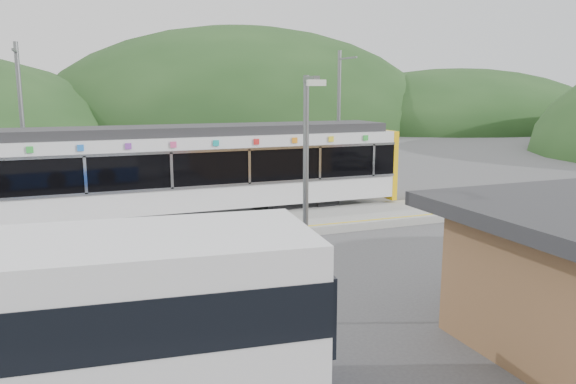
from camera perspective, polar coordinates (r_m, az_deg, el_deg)
name	(u,v)px	position (r m, az deg, el deg)	size (l,w,h in m)	color
ground	(259,257)	(17.74, -2.95, -6.58)	(120.00, 120.00, 0.00)	#4C4C4F
hills	(354,209)	(24.85, 6.76, -1.70)	(146.00, 149.00, 26.00)	#1E3D19
platform	(231,228)	(20.75, -5.86, -3.68)	(26.00, 3.20, 0.30)	#9E9E99
yellow_line	(241,232)	(19.50, -4.83, -4.11)	(26.00, 0.10, 0.01)	yellow
train	(153,170)	(22.52, -13.58, 2.17)	(20.44, 3.01, 3.74)	black
catenary_mast_west	(23,128)	(24.77, -25.35, 5.87)	(0.18, 1.80, 7.00)	slate
catenary_mast_east	(339,121)	(27.63, 5.20, 7.19)	(0.18, 1.80, 7.00)	slate
lamp_post	(308,180)	(11.88, 2.03, 1.18)	(0.38, 1.00, 5.46)	slate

